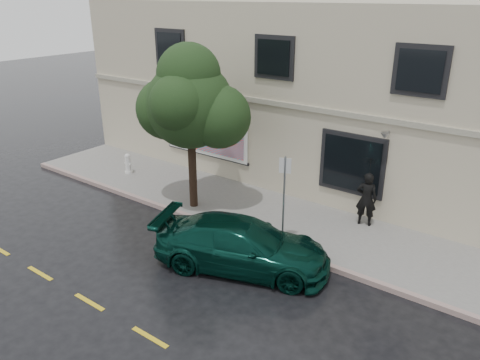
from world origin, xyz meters
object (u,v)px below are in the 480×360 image
Objects in this scene: street_tree at (190,105)px; car at (242,245)px; pedestrian at (366,199)px; fire_hydrant at (128,164)px.

car is at bearing -29.51° from street_tree.
pedestrian reaches higher than car.
pedestrian is 6.57m from street_tree.
street_tree is at bearing 1.72° from fire_hydrant.
car is 8.57m from fire_hydrant.
pedestrian is 2.12× the size of fire_hydrant.
fire_hydrant is (-8.07, 2.87, -0.15)m from car.
car is 5.22m from street_tree.
car reaches higher than fire_hydrant.
pedestrian is 0.35× the size of street_tree.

